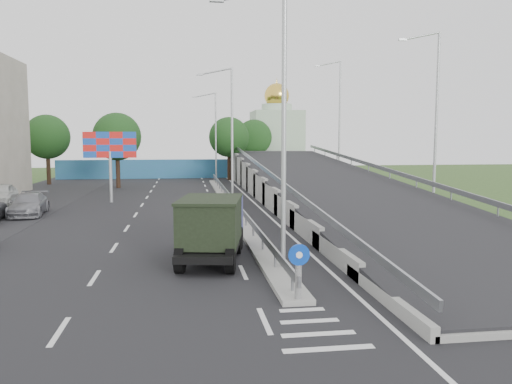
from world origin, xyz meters
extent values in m
plane|color=#2D4C1E|center=(0.00, 0.00, 0.00)|extent=(160.00, 160.00, 0.00)
cube|color=black|center=(-3.00, 20.00, 0.00)|extent=(26.00, 90.00, 0.04)
cube|color=gray|center=(0.00, 24.00, 0.10)|extent=(1.00, 44.00, 0.20)
cube|color=gray|center=(12.30, 24.00, 2.35)|extent=(0.10, 50.00, 0.32)
cube|color=gray|center=(2.80, 24.00, 2.35)|extent=(0.10, 50.00, 0.32)
cube|color=gray|center=(0.00, 24.00, 0.75)|extent=(0.08, 44.00, 0.32)
cylinder|color=gray|center=(0.00, 24.00, 0.50)|extent=(0.09, 0.09, 0.60)
cylinder|color=black|center=(0.00, 2.20, 0.80)|extent=(0.20, 0.20, 1.20)
cylinder|color=#0C3FBF|center=(0.00, 2.12, 1.55)|extent=(0.64, 0.05, 0.64)
cylinder|color=white|center=(0.00, 2.09, 1.55)|extent=(0.20, 0.03, 0.20)
cylinder|color=#B2B5B7|center=(0.30, 6.00, 5.20)|extent=(0.18, 0.18, 10.00)
cube|color=#B2B5B7|center=(-2.10, 6.00, 9.70)|extent=(0.50, 0.18, 0.12)
cylinder|color=#B2B5B7|center=(0.30, 26.00, 5.20)|extent=(0.18, 0.18, 10.00)
cylinder|color=#B2B5B7|center=(-0.90, 26.00, 9.95)|extent=(2.57, 0.12, 0.66)
cube|color=#B2B5B7|center=(-2.10, 26.00, 9.70)|extent=(0.50, 0.18, 0.12)
cylinder|color=#B2B5B7|center=(0.30, 46.00, 5.20)|extent=(0.18, 0.18, 10.00)
cylinder|color=#B2B5B7|center=(-0.90, 46.00, 9.95)|extent=(2.57, 0.12, 0.66)
cube|color=#B2B5B7|center=(-2.10, 46.00, 9.70)|extent=(0.50, 0.18, 0.12)
cube|color=teal|center=(-4.00, 52.00, 1.20)|extent=(30.00, 0.50, 2.40)
cube|color=#B2CCAD|center=(10.00, 60.00, 4.50)|extent=(7.00, 7.00, 9.00)
cylinder|color=#B2CCAD|center=(10.00, 60.00, 9.50)|extent=(4.40, 4.40, 1.00)
sphere|color=gold|center=(10.00, 60.00, 11.20)|extent=(3.60, 3.60, 3.60)
cone|color=gold|center=(10.00, 60.00, 13.20)|extent=(0.30, 0.30, 1.20)
cylinder|color=#B2B5B7|center=(-9.00, 28.00, 2.00)|extent=(0.24, 0.24, 4.00)
cube|color=red|center=(-9.00, 28.00, 4.50)|extent=(4.00, 0.20, 2.00)
cylinder|color=black|center=(-10.00, 40.00, 2.00)|extent=(0.44, 0.44, 4.00)
sphere|color=#0E3415|center=(-10.00, 40.00, 5.20)|extent=(4.80, 4.80, 4.80)
cylinder|color=black|center=(2.00, 48.00, 2.00)|extent=(0.44, 0.44, 4.00)
sphere|color=#0E3415|center=(2.00, 48.00, 5.20)|extent=(4.80, 4.80, 4.80)
cylinder|color=black|center=(-18.00, 45.00, 2.00)|extent=(0.44, 0.44, 4.00)
sphere|color=#0E3415|center=(-18.00, 45.00, 5.20)|extent=(4.80, 4.80, 4.80)
cylinder|color=black|center=(6.00, 55.00, 2.00)|extent=(0.44, 0.44, 4.00)
sphere|color=#0E3415|center=(6.00, 55.00, 5.20)|extent=(4.80, 4.80, 4.80)
cylinder|color=black|center=(-2.77, 10.31, 0.51)|extent=(0.50, 1.06, 1.02)
cylinder|color=black|center=(-0.94, 9.98, 0.51)|extent=(0.50, 1.06, 1.02)
cylinder|color=black|center=(-2.92, 9.49, 0.51)|extent=(0.50, 1.06, 1.02)
cylinder|color=black|center=(-1.09, 9.16, 0.51)|extent=(0.50, 1.06, 1.02)
cylinder|color=black|center=(-3.49, 6.28, 0.51)|extent=(0.50, 1.06, 1.02)
cylinder|color=black|center=(-1.66, 5.95, 0.51)|extent=(0.50, 1.06, 1.02)
cube|color=black|center=(-2.20, 8.22, 0.65)|extent=(3.13, 6.05, 0.28)
cube|color=#383A86|center=(-1.81, 10.37, 1.58)|extent=(2.37, 1.84, 1.58)
cube|color=black|center=(-1.69, 11.08, 2.00)|extent=(1.75, 0.37, 0.65)
cube|color=black|center=(-1.67, 11.15, 0.60)|extent=(2.13, 0.52, 0.46)
cube|color=black|center=(-2.30, 7.67, 1.67)|extent=(2.82, 3.87, 1.67)
cube|color=black|center=(-2.30, 7.67, 2.56)|extent=(2.93, 3.98, 0.11)
imported|color=gray|center=(-13.35, 21.96, 0.72)|extent=(2.50, 5.13, 1.44)
imported|color=beige|center=(-16.86, 27.09, 0.85)|extent=(2.67, 5.20, 1.69)
camera|label=1|loc=(-3.26, -11.85, 4.90)|focal=35.00mm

